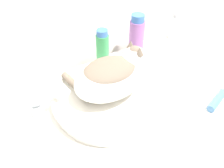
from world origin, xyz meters
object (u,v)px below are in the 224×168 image
object	(u,v)px
shampoo_bottle_tall	(103,50)
lotion_bottle_white	(175,25)
cat	(112,75)
cream_tube	(218,99)
mouthwash_bottle	(137,36)
faucet	(39,102)

from	to	relation	value
shampoo_bottle_tall	lotion_bottle_white	world-z (taller)	shampoo_bottle_tall
cat	cream_tube	size ratio (longest dim) A/B	2.03
lotion_bottle_white	cream_tube	bearing A→B (deg)	-116.77
shampoo_bottle_tall	cream_tube	size ratio (longest dim) A/B	1.31
cat	mouthwash_bottle	xyz separation A→B (m)	(0.29, 0.21, -0.03)
cat	shampoo_bottle_tall	world-z (taller)	cat
cat	mouthwash_bottle	distance (m)	0.36
cream_tube	faucet	bearing A→B (deg)	150.62
cat	cream_tube	bearing A→B (deg)	-34.62
cat	mouthwash_bottle	world-z (taller)	cat
shampoo_bottle_tall	cream_tube	distance (m)	0.51
lotion_bottle_white	faucet	bearing A→B (deg)	-171.57
shampoo_bottle_tall	lotion_bottle_white	size ratio (longest dim) A/B	1.16
faucet	shampoo_bottle_tall	bearing A→B (deg)	39.25
cat	shampoo_bottle_tall	distance (m)	0.23
cat	cream_tube	distance (m)	0.43
shampoo_bottle_tall	lotion_bottle_white	xyz separation A→B (m)	(0.46, -0.00, -0.01)
cat	shampoo_bottle_tall	size ratio (longest dim) A/B	1.55
mouthwash_bottle	cream_tube	xyz separation A→B (m)	(0.04, -0.45, -0.08)
cat	shampoo_bottle_tall	xyz separation A→B (m)	(0.10, 0.21, -0.04)
cream_tube	cat	bearing A→B (deg)	144.08
shampoo_bottle_tall	faucet	bearing A→B (deg)	-161.01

